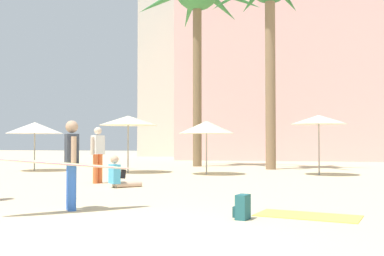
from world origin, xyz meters
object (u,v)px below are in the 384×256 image
Objects in this scene: person_far_right at (69,162)px; cafe_umbrella_2 at (128,121)px; backpack at (242,207)px; person_near_right at (98,152)px; person_mid_left at (120,176)px; cafe_umbrella_3 at (35,128)px; beach_towel at (308,216)px; cafe_umbrella_0 at (206,127)px; cafe_umbrella_1 at (319,120)px.

cafe_umbrella_2 is at bearing -111.60° from person_far_right.
cafe_umbrella_2 reaches higher than backpack.
person_near_right is at bearing -107.24° from person_far_right.
person_far_right is at bearing -125.08° from person_mid_left.
person_far_right is at bearing -57.49° from cafe_umbrella_3.
beach_towel is (6.75, -10.24, -2.22)m from cafe_umbrella_2.
person_near_right is at bearing -45.58° from cafe_umbrella_3.
person_mid_left is at bearing -117.00° from person_far_right.
cafe_umbrella_1 reaches higher than cafe_umbrella_0.
cafe_umbrella_3 is at bearing -91.72° from person_far_right.
cafe_umbrella_2 is 4.64m from cafe_umbrella_3.
person_mid_left reaches higher than beach_towel.
cafe_umbrella_1 is 2.55× the size of person_mid_left.
cafe_umbrella_0 is at bearing 31.17° from person_mid_left.
cafe_umbrella_3 is 6.01× the size of backpack.
person_mid_left is at bearing -73.59° from cafe_umbrella_2.
cafe_umbrella_2 is at bearing 123.39° from beach_towel.
backpack is (5.64, -10.78, -2.03)m from cafe_umbrella_2.
person_near_right is (-6.10, 5.31, 0.97)m from beach_towel.
cafe_umbrella_2 is 6.60m from person_mid_left.
person_far_right is (-1.12, -10.04, -0.98)m from cafe_umbrella_0.
cafe_umbrella_2 reaches higher than cafe_umbrella_1.
beach_towel is 1.25m from backpack.
cafe_umbrella_0 is at bearing -175.01° from cafe_umbrella_1.
person_mid_left is (-3.85, 4.72, 0.12)m from backpack.
cafe_umbrella_1 is 11.16m from backpack.
beach_towel is 4.51m from person_far_right.
beach_towel is at bearing -137.52° from backpack.
cafe_umbrella_1 is 8.79m from person_mid_left.
cafe_umbrella_3 is 1.01× the size of person_far_right.
cafe_umbrella_3 is 9.26m from person_mid_left.
person_near_right is 1.73m from person_mid_left.
person_near_right is 1.91× the size of person_mid_left.
beach_towel is 4.21× the size of backpack.
cafe_umbrella_3 is 12.98m from person_far_right.
cafe_umbrella_0 reaches higher than person_near_right.
person_far_right is at bearing -177.01° from beach_towel.
person_far_right is at bearing -77.38° from cafe_umbrella_2.
cafe_umbrella_2 is (-7.90, 0.04, 0.04)m from cafe_umbrella_1.
cafe_umbrella_3 reaches higher than backpack.
cafe_umbrella_2 reaches higher than beach_towel.
person_mid_left is (-0.56, 4.40, -0.60)m from person_far_right.
cafe_umbrella_2 is 1.41× the size of beach_towel.
backpack is (-2.26, -10.75, -1.99)m from cafe_umbrella_1.
cafe_umbrella_3 is 15.71m from beach_towel.
cafe_umbrella_0 is at bearing -6.98° from cafe_umbrella_2.
cafe_umbrella_1 is 0.96× the size of cafe_umbrella_2.
beach_towel is 1.90× the size of person_mid_left.
person_mid_left is (6.39, -6.50, -1.63)m from cafe_umbrella_3.
backpack is 0.17× the size of person_far_right.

